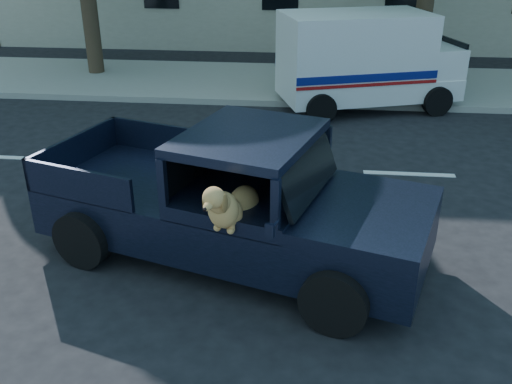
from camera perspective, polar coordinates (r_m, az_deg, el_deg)
ground at (r=7.69m, az=-12.18°, el=-7.16°), size 120.00×120.00×0.00m
far_sidewalk at (r=15.99m, az=-2.37°, el=10.98°), size 60.00×4.00×0.15m
lane_stripes at (r=10.35m, az=4.07°, el=2.28°), size 21.60×0.14×0.01m
pickup_truck at (r=7.45m, az=-2.99°, el=-2.35°), size 5.32×3.33×1.78m
mail_truck at (r=13.88m, az=10.80°, el=12.12°), size 4.43×3.09×2.22m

